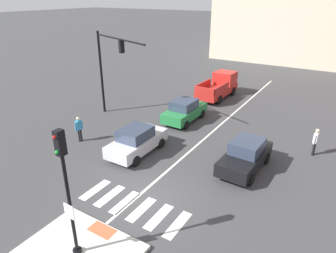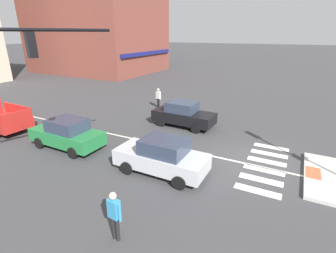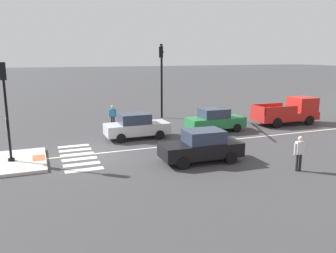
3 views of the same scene
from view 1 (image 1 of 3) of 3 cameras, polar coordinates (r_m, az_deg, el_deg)
The scene contains 19 objects.
ground_plane at distance 14.50m, azimuth -4.97°, elevation -13.28°, with size 300.00×300.00×0.00m, color #3D3D3F.
traffic_island at distance 12.36m, azimuth -16.63°, elevation -21.89°, with size 4.16×3.26×0.15m, color beige.
tactile_pad_front at distance 12.90m, azimuth -12.31°, elevation -18.51°, with size 1.10×0.60×0.01m, color #DB5B38.
signal_pole at distance 10.48m, azimuth -18.58°, elevation -10.31°, with size 0.44×0.38×4.84m.
crosswalk_stripe_a at distance 15.38m, azimuth -13.55°, elevation -11.50°, with size 0.44×1.80×0.01m, color silver.
crosswalk_stripe_b at distance 14.83m, azimuth -10.94°, elevation -12.70°, with size 0.44×1.80×0.01m, color silver.
crosswalk_stripe_c at distance 14.33m, azimuth -8.11°, elevation -13.96°, with size 0.44×1.80×0.01m, color silver.
crosswalk_stripe_d at distance 13.86m, azimuth -5.06°, elevation -15.28°, with size 0.44×1.80×0.01m, color silver.
crosswalk_stripe_e at distance 13.45m, azimuth -1.75°, elevation -16.63°, with size 0.44×1.80×0.01m, color silver.
crosswalk_stripe_f at distance 13.08m, azimuth 1.79°, elevation -18.01°, with size 0.44×1.80×0.01m, color silver.
lane_centre_line at distance 22.28m, azimuth 9.94°, elevation 0.40°, with size 0.14×28.00×0.01m, color silver.
traffic_light_mast at distance 22.62m, azimuth -11.19°, elevation 11.86°, with size 5.94×2.39×6.24m.
building_corner_right at distance 51.78m, azimuth 23.94°, elevation 20.72°, with size 20.37×20.54×15.19m.
car_black_eastbound_mid at distance 16.73m, azimuth 14.41°, elevation -5.25°, with size 1.97×4.17×1.64m.
car_silver_westbound_near at distance 17.83m, azimuth -5.87°, elevation -2.67°, with size 1.85×4.10×1.64m.
car_green_westbound_far at distance 22.32m, azimuth 3.14°, elevation 3.01°, with size 1.88×4.12×1.64m.
pickup_truck_red_westbound_distant at distance 28.14m, azimuth 9.65°, elevation 7.50°, with size 2.20×5.17×2.08m.
pedestrian_at_curb_left at distance 19.91m, azimuth -16.41°, elevation -0.09°, with size 0.26×0.55×1.67m.
pedestrian_waiting_far_side at distance 19.42m, azimuth 26.05°, elevation -2.27°, with size 0.29×0.54×1.67m.
Camera 1 is at (7.10, -9.15, 8.72)m, focal length 32.37 mm.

